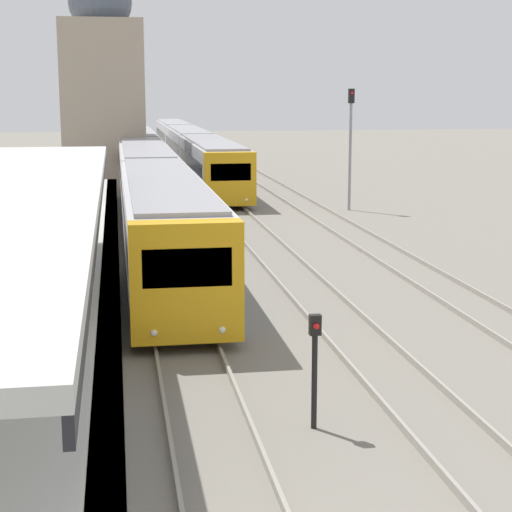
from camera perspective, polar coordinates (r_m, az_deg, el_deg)
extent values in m
cube|color=black|center=(17.07, -10.40, 3.67)|extent=(0.08, 23.57, 0.24)
cylinder|color=#47474C|center=(17.42, -16.71, -0.73)|extent=(0.16, 0.16, 2.80)
cylinder|color=#47474C|center=(26.68, -14.20, 3.31)|extent=(0.16, 0.16, 2.80)
cylinder|color=#2D2D33|center=(18.72, -11.95, -2.77)|extent=(0.14, 0.14, 0.85)
cylinder|color=#2D2D33|center=(18.71, -11.34, -2.75)|extent=(0.14, 0.14, 0.85)
cube|color=olive|center=(18.56, -11.73, -0.58)|extent=(0.40, 0.22, 0.60)
sphere|color=tan|center=(18.48, -11.78, 0.65)|extent=(0.22, 0.22, 0.22)
cube|color=#236B47|center=(18.36, -11.76, -0.64)|extent=(0.30, 0.18, 0.40)
cube|color=gold|center=(19.17, -4.67, -1.71)|extent=(2.53, 0.70, 2.72)
cube|color=black|center=(18.77, -4.61, -0.79)|extent=(1.98, 0.04, 0.87)
sphere|color=#EFEACC|center=(19.06, -6.82, -5.11)|extent=(0.16, 0.16, 0.16)
sphere|color=#EFEACC|center=(19.18, -2.27, -4.94)|extent=(0.16, 0.16, 0.16)
cube|color=silver|center=(27.63, -6.14, 2.16)|extent=(2.53, 16.53, 2.72)
cube|color=gray|center=(27.45, -6.20, 5.09)|extent=(2.23, 16.20, 0.12)
cube|color=black|center=(27.58, -6.15, 2.77)|extent=(2.55, 15.21, 0.71)
cylinder|color=black|center=(22.57, -8.03, -3.19)|extent=(0.12, 0.70, 0.70)
cylinder|color=black|center=(22.71, -2.58, -3.00)|extent=(0.12, 0.70, 0.70)
cylinder|color=black|center=(33.10, -8.49, 1.31)|extent=(0.12, 0.70, 0.70)
cylinder|color=black|center=(33.19, -4.77, 1.42)|extent=(0.12, 0.70, 0.70)
cube|color=silver|center=(44.37, -7.39, 5.43)|extent=(2.53, 16.53, 2.72)
cube|color=gray|center=(44.26, -7.43, 7.26)|extent=(2.23, 16.20, 0.12)
cube|color=black|center=(44.35, -7.40, 5.81)|extent=(2.55, 15.21, 0.71)
cylinder|color=black|center=(39.16, -8.64, 2.78)|extent=(0.12, 0.70, 0.70)
cylinder|color=black|center=(39.24, -5.49, 2.87)|extent=(0.12, 0.70, 0.70)
cylinder|color=black|center=(49.83, -8.82, 4.50)|extent=(0.12, 0.70, 0.70)
cylinder|color=black|center=(49.89, -6.33, 4.57)|extent=(0.12, 0.70, 0.70)
cube|color=silver|center=(61.19, -7.96, 6.90)|extent=(2.53, 16.53, 2.72)
cube|color=gray|center=(61.11, -7.99, 8.23)|extent=(2.23, 16.20, 0.12)
cube|color=black|center=(61.17, -7.96, 7.18)|extent=(2.55, 15.21, 0.71)
cylinder|color=black|center=(55.93, -8.89, 5.19)|extent=(0.12, 0.70, 0.70)
cylinder|color=black|center=(55.99, -6.67, 5.25)|extent=(0.12, 0.70, 0.70)
cylinder|color=black|center=(66.63, -8.98, 6.09)|extent=(0.12, 0.70, 0.70)
cylinder|color=black|center=(66.68, -7.12, 6.14)|extent=(0.12, 0.70, 0.70)
cube|color=gold|center=(42.11, -1.75, 5.15)|extent=(2.53, 0.70, 2.62)
cube|color=black|center=(41.75, -1.69, 5.61)|extent=(1.97, 0.04, 0.84)
sphere|color=#EFEACC|center=(41.79, -2.71, 3.71)|extent=(0.16, 0.16, 0.16)
sphere|color=#EFEACC|center=(41.99, -0.65, 3.75)|extent=(0.16, 0.16, 0.16)
cube|color=#B7B7BC|center=(50.24, -2.99, 6.08)|extent=(2.53, 15.76, 2.62)
cube|color=gray|center=(50.15, -3.01, 7.64)|extent=(2.23, 15.45, 0.12)
cube|color=black|center=(50.22, -3.00, 6.41)|extent=(2.55, 14.50, 0.68)
cylinder|color=black|center=(45.19, -3.62, 3.96)|extent=(0.12, 0.70, 0.70)
cylinder|color=black|center=(45.45, -0.91, 4.02)|extent=(0.12, 0.70, 0.70)
cylinder|color=black|center=(55.33, -4.68, 5.22)|extent=(0.12, 0.70, 0.70)
cylinder|color=black|center=(55.55, -2.46, 5.27)|extent=(0.12, 0.70, 0.70)
cube|color=#B7B7BC|center=(66.24, -4.55, 7.23)|extent=(2.53, 15.76, 2.62)
cube|color=gray|center=(66.16, -4.57, 8.41)|extent=(2.23, 15.45, 0.12)
cube|color=black|center=(66.22, -4.55, 7.48)|extent=(2.55, 14.50, 0.68)
cylinder|color=black|center=(61.15, -5.14, 5.76)|extent=(0.12, 0.70, 0.70)
cylinder|color=black|center=(61.35, -3.12, 5.80)|extent=(0.12, 0.70, 0.70)
cylinder|color=black|center=(71.34, -5.75, 6.48)|extent=(0.12, 0.70, 0.70)
cylinder|color=black|center=(71.51, -4.02, 6.52)|extent=(0.12, 0.70, 0.70)
cube|color=#B7B7BC|center=(82.28, -5.50, 7.93)|extent=(2.53, 15.76, 2.62)
cube|color=gray|center=(82.22, -5.52, 8.88)|extent=(2.23, 15.45, 0.12)
cube|color=black|center=(82.26, -5.51, 8.13)|extent=(2.55, 14.50, 0.68)
cylinder|color=black|center=(77.18, -6.03, 6.81)|extent=(0.12, 0.70, 0.70)
cylinder|color=black|center=(77.33, -4.43, 6.84)|extent=(0.12, 0.70, 0.70)
cylinder|color=black|center=(87.39, -6.43, 7.27)|extent=(0.12, 0.70, 0.70)
cylinder|color=black|center=(87.52, -5.01, 7.30)|extent=(0.12, 0.70, 0.70)
cylinder|color=black|center=(15.03, 3.91, -8.38)|extent=(0.10, 0.10, 1.70)
cube|color=black|center=(14.72, 3.96, -4.60)|extent=(0.20, 0.14, 0.36)
sphere|color=red|center=(14.64, 4.04, -4.69)|extent=(0.11, 0.11, 0.11)
cylinder|color=gray|center=(42.55, 6.30, 7.03)|extent=(0.14, 0.14, 5.94)
cube|color=black|center=(42.46, 6.37, 10.56)|extent=(0.28, 0.20, 0.70)
sphere|color=red|center=(42.34, 6.42, 10.75)|extent=(0.14, 0.14, 0.14)
cube|color=gray|center=(54.07, -10.14, 9.91)|extent=(4.95, 4.95, 10.03)
sphere|color=#4C5666|center=(54.32, -10.36, 16.32)|extent=(3.81, 3.81, 3.81)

